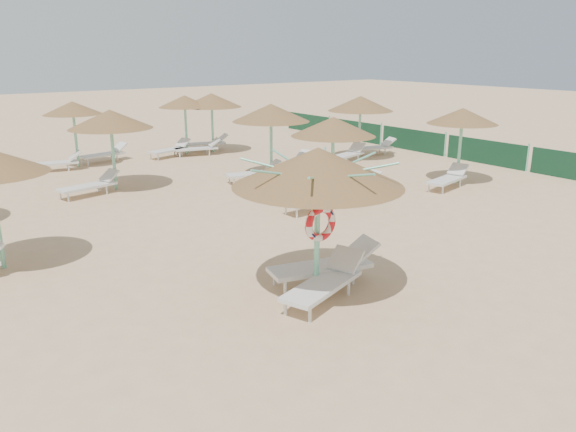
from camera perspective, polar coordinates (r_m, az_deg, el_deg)
ground at (r=11.15m, az=2.76°, el=-7.85°), size 120.00×120.00×0.00m
main_palapa at (r=10.40m, az=3.07°, el=4.91°), size 3.22×3.22×2.89m
lounger_main_a at (r=10.77m, az=3.87°, el=-6.64°), size 2.23×1.31×0.78m
lounger_main_b at (r=11.52m, az=3.99°, el=-4.92°), size 2.37×1.19×0.83m
palapa_field at (r=21.00m, az=-11.56°, el=9.89°), size 20.58×16.58×2.72m
windbreak_fence at (r=27.42m, az=12.62°, el=7.52°), size 0.08×19.84×1.10m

